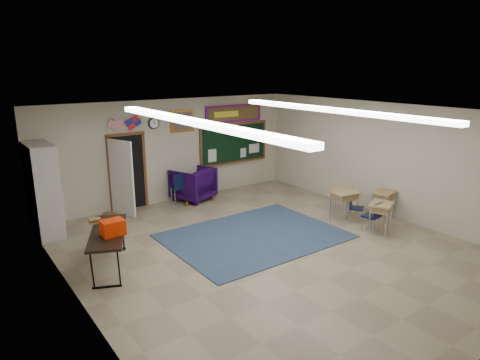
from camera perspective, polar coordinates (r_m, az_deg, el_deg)
floor at (r=9.54m, az=3.94°, el=-9.25°), size 9.00×9.00×0.00m
back_wall at (r=12.71m, az=-9.04°, el=3.87°), size 8.00×0.04×3.00m
left_wall at (r=7.26m, az=-21.03°, el=-5.48°), size 0.04×9.00×3.00m
right_wall at (r=11.94m, az=19.02°, el=2.51°), size 0.04×9.00×3.00m
ceiling at (r=8.75m, az=4.29°, el=8.97°), size 8.00×9.00×0.04m
area_rug at (r=10.23m, az=1.92°, el=-7.45°), size 4.00×3.00×0.02m
fluorescent_strips at (r=8.76m, az=4.29°, el=8.58°), size 3.86×6.00×0.10m
doorway at (r=12.09m, az=-14.97°, el=0.82°), size 1.10×0.89×2.16m
chalkboard at (r=13.80m, az=-0.79°, el=4.78°), size 2.55×0.14×1.30m
bulletin_board at (r=13.67m, az=-0.82°, el=8.86°), size 2.10×0.05×0.55m
framed_art_print at (r=12.71m, az=-7.71°, el=7.80°), size 0.75×0.05×0.65m
wall_clock at (r=12.31m, az=-11.43°, el=7.42°), size 0.32×0.05×0.32m
wall_flags at (r=11.95m, az=-15.13°, el=7.60°), size 1.16×0.06×0.70m
storage_cabinet at (r=11.03m, az=-24.75°, el=-1.19°), size 0.59×1.25×2.20m
wingback_armchair at (r=12.86m, az=-6.30°, el=-0.52°), size 1.37×1.39×0.99m
student_chair_reading at (r=12.61m, az=-8.20°, el=-1.07°), size 0.52×0.52×0.91m
student_chair_desk_a at (r=10.82m, az=17.10°, el=-4.72°), size 0.44×0.44×0.77m
student_chair_desk_b at (r=11.42m, az=15.27°, el=-3.72°), size 0.49×0.49×0.70m
student_desk_front_left at (r=11.34m, az=13.73°, el=-3.25°), size 0.73×0.58×0.80m
student_desk_front_right at (r=11.83m, az=13.42°, el=-2.53°), size 0.80×0.76×0.77m
student_desk_back_left at (r=10.78m, az=18.22°, el=-4.67°), size 0.77×0.70×0.76m
student_desk_back_right at (r=11.80m, az=18.54°, el=-3.04°), size 0.72×0.61×0.75m
folding_table at (r=8.95m, az=-17.04°, el=-8.62°), size 1.34×1.99×1.08m
wooden_stool at (r=10.59m, az=-16.95°, el=-5.67°), size 0.32×0.32×0.57m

